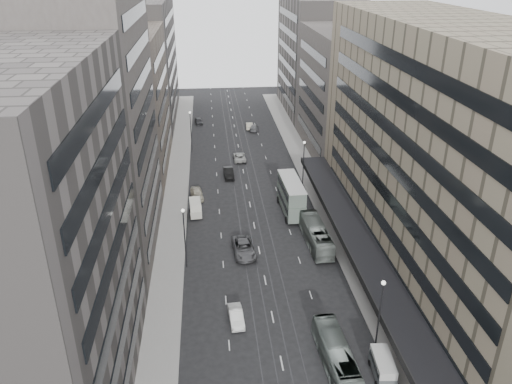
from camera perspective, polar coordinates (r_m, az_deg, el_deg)
name	(u,v)px	position (r m, az deg, el deg)	size (l,w,h in m)	color
ground	(274,323)	(56.06, 2.03, -14.71)	(220.00, 220.00, 0.00)	black
sidewalk_right	(313,180)	(89.63, 6.49, 1.38)	(4.00, 125.00, 0.15)	gray
sidewalk_left	(177,185)	(87.96, -9.00, 0.74)	(4.00, 125.00, 0.15)	gray
department_store	(452,161)	(61.37, 21.52, 3.35)	(19.20, 60.00, 30.00)	#7C715A
building_right_mid	(348,93)	(101.46, 10.49, 11.06)	(15.00, 28.00, 24.00)	#48423E
building_right_far	(317,56)	(129.54, 6.95, 15.19)	(15.00, 32.00, 28.00)	#655F5B
building_left_a	(16,255)	(43.23, -25.77, -6.55)	(15.00, 28.00, 30.00)	#655F5B
building_left_b	(85,126)	(66.25, -18.97, 7.17)	(15.00, 26.00, 34.00)	#48423E
building_left_c	(121,104)	(92.93, -15.22, 9.65)	(15.00, 28.00, 25.00)	#716457
building_left_d	(140,61)	(124.53, -13.10, 14.34)	(15.00, 38.00, 28.00)	#655F5B
lamp_right_near	(380,308)	(51.08, 14.02, -12.69)	(0.44, 0.44, 8.32)	#262628
lamp_right_far	(304,159)	(84.97, 5.47, 3.81)	(0.44, 0.44, 8.32)	#262628
lamp_left_near	(184,231)	(62.75, -8.20, -4.45)	(0.44, 0.44, 8.32)	#262628
lamp_left_far	(191,126)	(102.40, -7.48, 7.44)	(0.44, 0.44, 8.32)	#262628
bus_near	(336,355)	(50.88, 9.15, -17.95)	(2.36, 10.07, 2.81)	slate
bus_far	(316,235)	(69.24, 6.87, -4.86)	(2.54, 10.86, 3.03)	gray
double_decker	(291,195)	(76.90, 4.04, -0.40)	(3.29, 9.79, 5.30)	slate
vw_microbus	(383,366)	(51.00, 14.30, -18.70)	(2.10, 4.13, 2.17)	#4E5354
panel_van	(195,208)	(76.96, -6.93, -1.80)	(2.09, 3.89, 2.38)	beige
sedan_1	(236,316)	(55.83, -2.29, -14.00)	(1.45, 4.15, 1.37)	white
sedan_2	(244,248)	(67.06, -1.39, -6.41)	(2.79, 6.05, 1.68)	#4F4E51
sedan_4	(197,194)	(82.70, -6.77, -0.19)	(1.91, 4.76, 1.62)	#B0A892
sedan_5	(229,173)	(90.43, -3.15, 2.22)	(1.68, 4.82, 1.59)	black
sedan_6	(239,157)	(98.09, -1.90, 4.05)	(2.29, 4.97, 1.38)	#B5B6B2
sedan_7	(254,127)	(115.90, -0.24, 7.40)	(1.88, 4.63, 1.35)	slate
sedan_8	(199,121)	(121.32, -6.57, 8.06)	(1.64, 4.07, 1.39)	#28292B
sedan_9	(249,126)	(117.03, -0.76, 7.60)	(1.54, 4.42, 1.46)	#B9B299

